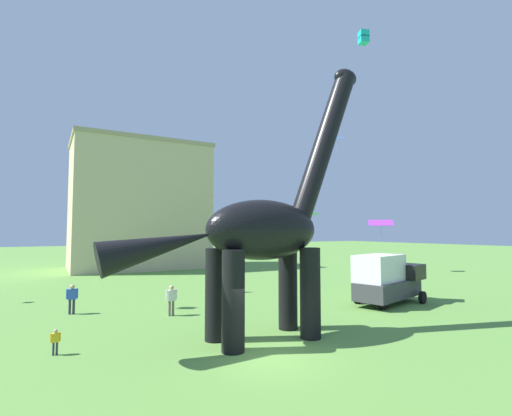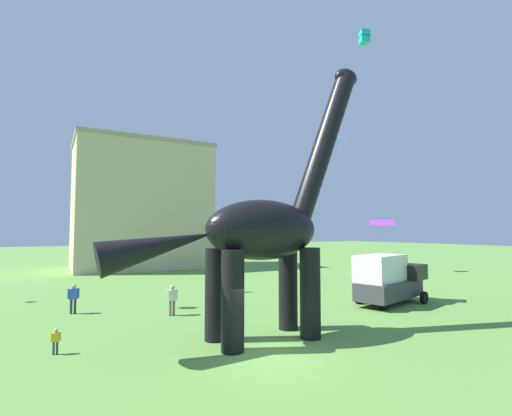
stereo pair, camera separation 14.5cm
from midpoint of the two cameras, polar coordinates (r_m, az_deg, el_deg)
name	(u,v)px [view 1 (the left image)]	position (r m, az deg, el deg)	size (l,w,h in m)	color
ground_plane	(270,357)	(15.07, 1.88, -21.90)	(240.00, 240.00, 0.00)	#5B8E3D
dinosaur_sculpture	(262,230)	(16.54, 0.69, -3.38)	(12.68, 2.69, 13.26)	black
parked_box_truck	(387,278)	(26.04, 19.31, -10.18)	(5.96, 3.50, 3.20)	#38383D
person_watching_child	(55,339)	(16.95, -28.70, -17.30)	(0.37, 0.16, 0.98)	#2D3347
person_strolling_adult	(171,297)	(21.94, -13.07, -13.22)	(0.63, 0.28, 1.69)	#6B6056
person_vendor_side	(72,296)	(24.24, -26.60, -12.03)	(0.63, 0.28, 1.68)	#2D3347
person_photographer	(231,279)	(29.23, -4.04, -10.80)	(0.65, 0.29, 1.74)	#6B6056
kite_near_high	(364,37)	(26.10, 16.05, 23.91)	(0.70, 0.70, 0.77)	#19B2B7
kite_mid_right	(337,138)	(45.19, 12.24, 10.50)	(1.92, 1.77, 1.98)	#287AE5
kite_high_right	(308,215)	(28.05, 7.78, -1.05)	(1.75, 1.49, 1.84)	green
kite_near_low	(381,223)	(26.67, 18.49, -2.18)	(1.98, 1.96, 2.08)	purple
background_building_block	(139,205)	(50.60, -17.57, 0.37)	(16.56, 11.03, 16.11)	#CCB78E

